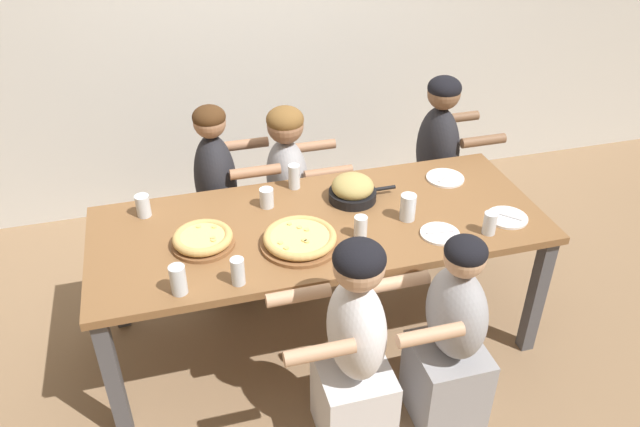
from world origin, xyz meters
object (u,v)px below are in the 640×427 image
empty_plate_c (507,218)px  diner_far_right (435,172)px  drinking_glass_e (294,178)px  diner_far_midleft (219,205)px  pizza_board_main (203,239)px  drinking_glass_f (178,281)px  empty_plate_a (440,234)px  drinking_glass_b (238,273)px  drinking_glass_h (361,227)px  drinking_glass_g (143,207)px  diner_far_center (288,197)px  diner_near_center (354,354)px  drinking_glass_c (408,209)px  skillet_bowl (353,189)px  drinking_glass_a (490,225)px  diner_near_midright (451,342)px  empty_plate_b (445,178)px  pizza_board_second (300,239)px  drinking_glass_d (267,199)px

empty_plate_c → diner_far_right: diner_far_right is taller
drinking_glass_e → diner_far_midleft: diner_far_midleft is taller
pizza_board_main → drinking_glass_e: size_ratio=2.19×
drinking_glass_f → empty_plate_a: bearing=4.4°
drinking_glass_b → drinking_glass_h: bearing=17.4°
empty_plate_c → drinking_glass_g: drinking_glass_g is taller
diner_far_center → diner_far_midleft: size_ratio=0.95×
pizza_board_main → diner_near_center: bearing=-48.8°
drinking_glass_c → drinking_glass_h: 0.28m
pizza_board_main → empty_plate_a: bearing=-11.2°
skillet_bowl → drinking_glass_e: size_ratio=2.67×
drinking_glass_a → diner_near_midright: bearing=-132.6°
skillet_bowl → empty_plate_b: (0.56, 0.06, -0.05)m
drinking_glass_c → drinking_glass_g: size_ratio=1.19×
pizza_board_second → drinking_glass_d: 0.38m
drinking_glass_f → drinking_glass_a: bearing=1.8°
drinking_glass_d → drinking_glass_g: size_ratio=0.89×
empty_plate_a → drinking_glass_d: drinking_glass_d is taller
drinking_glass_d → diner_far_center: 0.58m
drinking_glass_h → pizza_board_main: bearing=170.3°
skillet_bowl → empty_plate_b: 0.57m
pizza_board_main → drinking_glass_g: drinking_glass_g is taller
empty_plate_c → diner_far_right: (0.04, 0.89, -0.23)m
drinking_glass_b → diner_far_midleft: size_ratio=0.11×
drinking_glass_a → drinking_glass_b: drinking_glass_b is taller
pizza_board_main → empty_plate_a: pizza_board_main is taller
drinking_glass_g → diner_far_midleft: 0.62m
pizza_board_second → diner_far_midleft: (-0.29, 0.83, -0.27)m
drinking_glass_a → diner_far_right: size_ratio=0.10×
pizza_board_main → drinking_glass_e: drinking_glass_e is taller
empty_plate_a → skillet_bowl: bearing=126.1°
empty_plate_a → diner_far_center: (-0.54, 0.93, -0.26)m
skillet_bowl → diner_near_midright: (0.21, -0.83, -0.36)m
empty_plate_b → drinking_glass_d: (-1.01, -0.01, 0.04)m
drinking_glass_a → pizza_board_second: bearing=170.6°
drinking_glass_a → diner_near_center: bearing=-155.5°
pizza_board_second → drinking_glass_b: size_ratio=2.96×
empty_plate_a → drinking_glass_f: 1.25m
drinking_glass_e → drinking_glass_c: bearing=-43.5°
pizza_board_main → drinking_glass_g: (-0.26, 0.33, 0.02)m
drinking_glass_g → drinking_glass_d: bearing=-7.5°
diner_near_center → drinking_glass_c: bearing=-38.3°
diner_near_center → drinking_glass_e: bearing=0.7°
drinking_glass_c → diner_far_center: bearing=120.3°
drinking_glass_c → diner_near_midright: 0.68m
drinking_glass_d → diner_far_right: bearing=21.2°
skillet_bowl → drinking_glass_c: skillet_bowl is taller
pizza_board_second → diner_far_midleft: diner_far_midleft is taller
pizza_board_main → drinking_glass_f: 0.34m
empty_plate_b → drinking_glass_h: 0.74m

